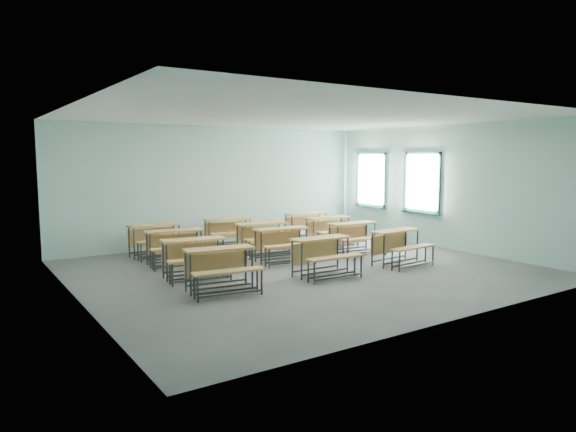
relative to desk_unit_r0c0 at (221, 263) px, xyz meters
name	(u,v)px	position (x,y,z in m)	size (l,w,h in m)	color
room	(306,194)	(2.35, 0.72, 1.08)	(9.04, 8.04, 3.24)	slate
desk_unit_r0c0	(221,263)	(0.00, 0.00, 0.00)	(1.34, 0.99, 0.77)	#C98D48
desk_unit_r0c1	(324,251)	(2.23, -0.05, 0.00)	(1.25, 0.85, 0.77)	#C98D48
desk_unit_r0c2	(399,242)	(4.28, -0.11, 0.00)	(1.30, 0.93, 0.77)	#C98D48
desk_unit_r1c0	(195,252)	(0.03, 1.21, 0.00)	(1.33, 0.98, 0.77)	#C98D48
desk_unit_r1c1	(283,239)	(2.32, 1.56, 0.00)	(1.33, 0.98, 0.77)	#C98D48
desk_unit_r1c2	(355,233)	(4.30, 1.38, 0.00)	(1.28, 0.90, 0.77)	#C98D48
desk_unit_r2c0	(176,242)	(0.17, 2.60, 0.00)	(1.33, 0.98, 0.77)	#C98D48
desk_unit_r2c1	(263,233)	(2.42, 2.62, 0.00)	(1.32, 0.97, 0.77)	#C98D48
desk_unit_r2c2	(330,227)	(4.53, 2.66, 0.00)	(1.28, 0.89, 0.77)	#C98D48
desk_unit_r3c0	(156,235)	(0.15, 3.80, 0.00)	(1.28, 0.90, 0.77)	#C98D48
desk_unit_r3c1	(229,228)	(2.14, 3.87, 0.00)	(1.33, 0.98, 0.77)	#C98D48
desk_unit_r3c2	(308,222)	(4.61, 3.79, 0.00)	(1.28, 0.89, 0.77)	#C98D48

